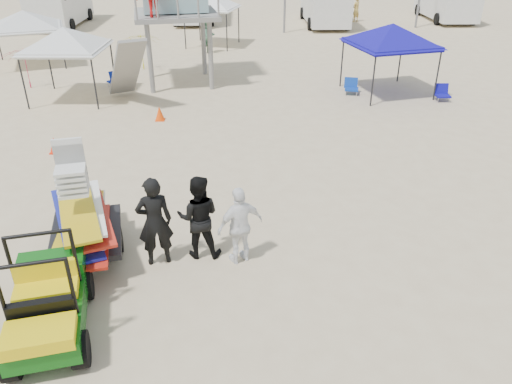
{
  "coord_description": "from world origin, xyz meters",
  "views": [
    {
      "loc": [
        0.24,
        -6.06,
        6.19
      ],
      "look_at": [
        0.5,
        3.0,
        1.3
      ],
      "focal_mm": 35.0,
      "sensor_mm": 36.0,
      "label": 1
    }
  ],
  "objects_px": {
    "surf_trailer": "(82,217)",
    "man_left": "(155,222)",
    "canopy_blue": "(393,27)",
    "utility_cart": "(43,297)"
  },
  "relations": [
    {
      "from": "surf_trailer",
      "to": "man_left",
      "type": "distance_m",
      "value": 1.55
    },
    {
      "from": "canopy_blue",
      "to": "man_left",
      "type": "bearing_deg",
      "value": -123.74
    },
    {
      "from": "utility_cart",
      "to": "man_left",
      "type": "height_order",
      "value": "man_left"
    },
    {
      "from": "utility_cart",
      "to": "canopy_blue",
      "type": "height_order",
      "value": "canopy_blue"
    },
    {
      "from": "utility_cart",
      "to": "canopy_blue",
      "type": "relative_size",
      "value": 0.7
    },
    {
      "from": "canopy_blue",
      "to": "utility_cart",
      "type": "bearing_deg",
      "value": -124.22
    },
    {
      "from": "utility_cart",
      "to": "surf_trailer",
      "type": "relative_size",
      "value": 0.92
    },
    {
      "from": "utility_cart",
      "to": "man_left",
      "type": "xyz_separation_m",
      "value": [
        1.52,
        2.03,
        0.16
      ]
    },
    {
      "from": "man_left",
      "to": "canopy_blue",
      "type": "bearing_deg",
      "value": -138.05
    },
    {
      "from": "surf_trailer",
      "to": "canopy_blue",
      "type": "distance_m",
      "value": 14.62
    }
  ]
}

